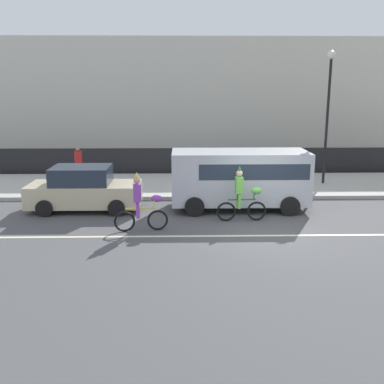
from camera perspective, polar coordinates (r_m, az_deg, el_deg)
The scene contains 11 objects.
ground_plane at distance 14.60m, azimuth 9.33°, elevation -4.86°, with size 80.00×80.00×0.00m, color #4C4C4F.
road_centre_line at distance 14.14m, azimuth 9.69°, elevation -5.47°, with size 36.00×0.14×0.01m, color beige.
sidewalk_curb at distance 20.79m, azimuth 6.13°, elevation 0.90°, with size 60.00×5.00×0.15m, color #ADAAA3.
fence_line at distance 23.50m, azimuth 5.27°, elevation 3.90°, with size 40.00×0.08×1.40m, color black.
building_backdrop at distance 31.65m, azimuth -0.60°, elevation 11.81°, with size 28.00×8.00×7.40m, color beige.
parade_cyclist_purple at distance 14.24m, azimuth -6.47°, elevation -1.70°, with size 1.71×0.51×1.92m.
parade_cyclist_lime at distance 15.33m, azimuth 6.39°, elevation -0.63°, with size 1.72×0.50×1.92m.
parked_van_silver at distance 16.80m, azimuth 6.29°, elevation 2.13°, with size 5.00×2.22×2.18m.
parked_car_beige at distance 17.09m, azimuth -13.53°, elevation 0.32°, with size 4.10×1.92×1.64m.
street_lamp_post at distance 21.17m, azimuth 16.96°, elevation 11.31°, with size 0.36×0.36×5.86m.
pedestrian_onlooker at distance 21.72m, azimuth -14.21°, elevation 3.62°, with size 0.32×0.20×1.62m.
Camera 1 is at (-2.65, -13.64, 4.49)m, focal length 42.00 mm.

